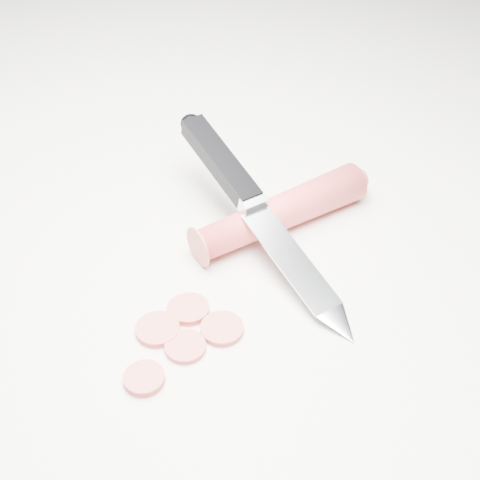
% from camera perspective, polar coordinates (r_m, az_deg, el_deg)
% --- Properties ---
extents(ground, '(2.40, 2.40, 0.00)m').
position_cam_1_polar(ground, '(0.57, -1.17, -4.74)').
color(ground, white).
rests_on(ground, ground).
extents(carrot, '(0.13, 0.17, 0.03)m').
position_cam_1_polar(carrot, '(0.63, 3.50, 2.39)').
color(carrot, '#D53839').
rests_on(carrot, ground).
extents(carrot_slice_0, '(0.03, 0.03, 0.01)m').
position_cam_1_polar(carrot_slice_0, '(0.56, -4.64, -5.95)').
color(carrot_slice_0, '#CD5546').
rests_on(carrot_slice_0, ground).
extents(carrot_slice_1, '(0.04, 0.04, 0.01)m').
position_cam_1_polar(carrot_slice_1, '(0.54, -1.55, -7.57)').
color(carrot_slice_1, '#CD5546').
rests_on(carrot_slice_1, ground).
extents(carrot_slice_2, '(0.03, 0.03, 0.01)m').
position_cam_1_polar(carrot_slice_2, '(0.53, -4.69, -9.06)').
color(carrot_slice_2, '#CD5546').
rests_on(carrot_slice_2, ground).
extents(carrot_slice_3, '(0.03, 0.03, 0.01)m').
position_cam_1_polar(carrot_slice_3, '(0.52, -8.18, -11.62)').
color(carrot_slice_3, '#CD5546').
rests_on(carrot_slice_3, ground).
extents(carrot_slice_4, '(0.03, 0.03, 0.01)m').
position_cam_1_polar(carrot_slice_4, '(0.56, -4.35, -5.91)').
color(carrot_slice_4, '#CD5546').
rests_on(carrot_slice_4, ground).
extents(carrot_slice_5, '(0.04, 0.04, 0.01)m').
position_cam_1_polar(carrot_slice_5, '(0.55, -7.04, -7.58)').
color(carrot_slice_5, '#CD5546').
rests_on(carrot_slice_5, ground).
extents(kitchen_knife, '(0.24, 0.18, 0.08)m').
position_cam_1_polar(kitchen_knife, '(0.59, 1.96, 2.25)').
color(kitchen_knife, silver).
rests_on(kitchen_knife, ground).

